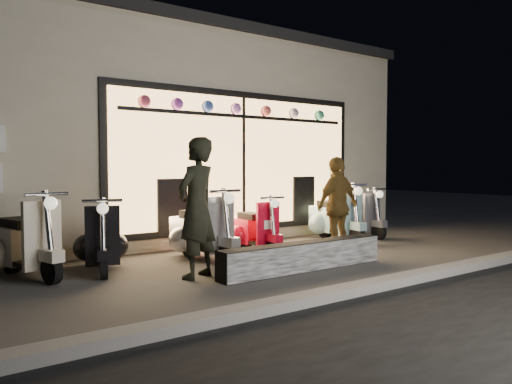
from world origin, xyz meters
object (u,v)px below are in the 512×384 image
at_px(scooter_red, 252,229).
at_px(graffiti_barrier, 303,256).
at_px(man, 197,208).
at_px(scooter_silver, 199,231).
at_px(woman, 338,206).

bearing_deg(scooter_red, graffiti_barrier, -97.50).
distance_m(scooter_red, man, 2.26).
relative_size(graffiti_barrier, scooter_silver, 1.81).
bearing_deg(woman, man, -3.96).
bearing_deg(scooter_red, man, -140.85).
bearing_deg(graffiti_barrier, woman, 25.71).
bearing_deg(graffiti_barrier, scooter_silver, 114.38).
height_order(scooter_silver, woman, woman).
height_order(scooter_red, woman, woman).
distance_m(scooter_silver, woman, 2.31).
bearing_deg(graffiti_barrier, scooter_red, 78.67).
xyz_separation_m(scooter_silver, scooter_red, (1.10, 0.08, -0.06)).
xyz_separation_m(scooter_silver, man, (-0.69, -1.18, 0.49)).
distance_m(graffiti_barrier, woman, 1.54).
distance_m(graffiti_barrier, scooter_red, 1.78).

